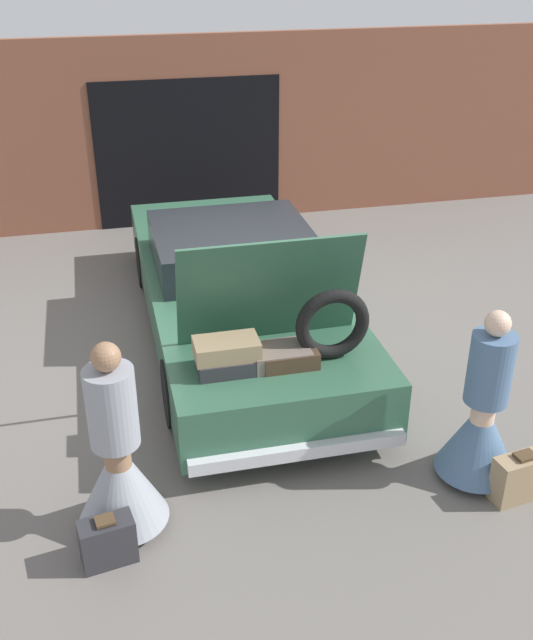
{
  "coord_description": "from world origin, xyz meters",
  "views": [
    {
      "loc": [
        -1.41,
        -7.39,
        4.2
      ],
      "look_at": [
        0.0,
        -1.4,
        0.92
      ],
      "focal_mm": 42.0,
      "sensor_mm": 36.0,
      "label": 1
    }
  ],
  "objects_px": {
    "person_right": "(482,422)",
    "suitcase_beside_right_person": "(521,477)",
    "car": "(238,291)",
    "person_left": "(119,466)",
    "suitcase_beside_left_person": "(108,541)"
  },
  "relations": [
    {
      "from": "person_right",
      "to": "suitcase_beside_left_person",
      "type": "bearing_deg",
      "value": 108.69
    },
    {
      "from": "car",
      "to": "suitcase_beside_right_person",
      "type": "xyz_separation_m",
      "value": [
        1.7,
        -3.21,
        -0.35
      ]
    },
    {
      "from": "suitcase_beside_left_person",
      "to": "suitcase_beside_right_person",
      "type": "height_order",
      "value": "suitcase_beside_right_person"
    },
    {
      "from": "person_right",
      "to": "suitcase_beside_right_person",
      "type": "relative_size",
      "value": 3.15
    },
    {
      "from": "car",
      "to": "suitcase_beside_right_person",
      "type": "distance_m",
      "value": 3.65
    },
    {
      "from": "car",
      "to": "suitcase_beside_left_person",
      "type": "bearing_deg",
      "value": -117.05
    },
    {
      "from": "person_left",
      "to": "suitcase_beside_right_person",
      "type": "distance_m",
      "value": 3.23
    },
    {
      "from": "person_left",
      "to": "suitcase_beside_left_person",
      "type": "height_order",
      "value": "person_left"
    },
    {
      "from": "suitcase_beside_left_person",
      "to": "suitcase_beside_right_person",
      "type": "distance_m",
      "value": 3.31
    },
    {
      "from": "car",
      "to": "suitcase_beside_right_person",
      "type": "bearing_deg",
      "value": -62.1
    },
    {
      "from": "person_right",
      "to": "suitcase_beside_right_person",
      "type": "xyz_separation_m",
      "value": [
        0.23,
        -0.34,
        -0.35
      ]
    },
    {
      "from": "person_left",
      "to": "suitcase_beside_left_person",
      "type": "bearing_deg",
      "value": -19.36
    },
    {
      "from": "car",
      "to": "person_left",
      "type": "height_order",
      "value": "car"
    },
    {
      "from": "car",
      "to": "person_right",
      "type": "height_order",
      "value": "car"
    },
    {
      "from": "person_left",
      "to": "person_right",
      "type": "bearing_deg",
      "value": 89.85
    }
  ]
}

